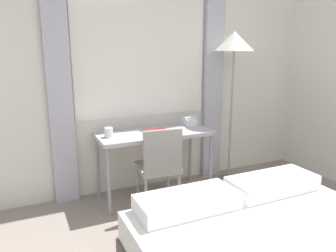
# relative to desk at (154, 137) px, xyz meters

# --- Properties ---
(wall_back_with_window) EXTENTS (5.49, 0.13, 2.70)m
(wall_back_with_window) POSITION_rel_desk_xyz_m (-0.07, 0.35, 0.68)
(wall_back_with_window) COLOR silver
(wall_back_with_window) RESTS_ON ground_plane
(desk) EXTENTS (1.22, 0.55, 0.74)m
(desk) POSITION_rel_desk_xyz_m (0.00, 0.00, 0.00)
(desk) COLOR #B2B2B7
(desk) RESTS_ON ground_plane
(desk_chair) EXTENTS (0.44, 0.44, 0.86)m
(desk_chair) POSITION_rel_desk_xyz_m (-0.07, -0.29, -0.19)
(desk_chair) COLOR gray
(desk_chair) RESTS_ON ground_plane
(standing_lamp) EXTENTS (0.44, 0.44, 1.78)m
(standing_lamp) POSITION_rel_desk_xyz_m (1.00, 0.02, 0.91)
(standing_lamp) COLOR #4C4C51
(standing_lamp) RESTS_ON ground_plane
(telephone) EXTENTS (0.13, 0.17, 0.09)m
(telephone) POSITION_rel_desk_xyz_m (0.48, 0.12, 0.10)
(telephone) COLOR white
(telephone) RESTS_ON desk
(book) EXTENTS (0.22, 0.17, 0.02)m
(book) POSITION_rel_desk_xyz_m (0.02, -0.03, 0.08)
(book) COLOR maroon
(book) RESTS_ON desk
(mug) EXTENTS (0.08, 0.08, 0.10)m
(mug) POSITION_rel_desk_xyz_m (-0.49, -0.02, 0.11)
(mug) COLOR white
(mug) RESTS_ON desk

